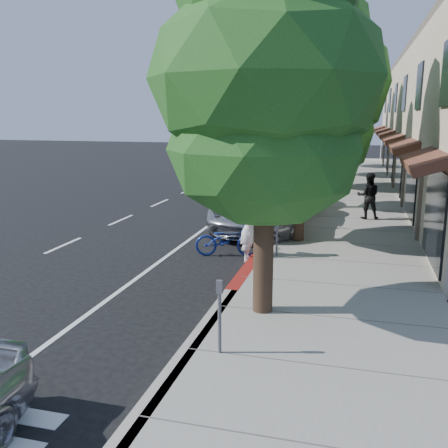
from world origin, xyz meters
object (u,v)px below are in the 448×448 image
(white_pickup, at_px, (300,171))
(street_tree_2, at_px, (318,105))
(street_tree_5, at_px, (337,107))
(dark_sedan, at_px, (281,192))
(dark_suv_far, at_px, (301,160))
(pedestrian, at_px, (368,196))
(street_tree_3, at_px, (327,101))
(cyclist, at_px, (249,228))
(silver_suv, at_px, (266,204))
(street_tree_1, at_px, (302,88))
(street_tree_0, at_px, (266,85))
(street_tree_4, at_px, (333,102))
(bicycle, at_px, (227,240))

(white_pickup, bearing_deg, street_tree_2, -86.28)
(street_tree_5, height_order, dark_sedan, street_tree_5)
(dark_sedan, bearing_deg, dark_suv_far, 96.89)
(street_tree_5, xyz_separation_m, pedestrian, (2.17, -19.97, -3.61))
(dark_suv_far, bearing_deg, street_tree_3, -76.06)
(street_tree_3, bearing_deg, cyclist, -94.58)
(street_tree_5, relative_size, dark_sedan, 1.53)
(street_tree_2, height_order, white_pickup, street_tree_2)
(silver_suv, relative_size, dark_sedan, 1.31)
(dark_sedan, bearing_deg, street_tree_1, -72.44)
(street_tree_3, distance_m, silver_suv, 10.67)
(street_tree_0, distance_m, dark_sedan, 12.34)
(street_tree_0, relative_size, dark_suv_far, 1.66)
(silver_suv, bearing_deg, white_pickup, 93.50)
(street_tree_0, xyz_separation_m, cyclist, (-1.13, 3.89, -3.61))
(cyclist, bearing_deg, street_tree_0, -171.24)
(silver_suv, bearing_deg, street_tree_4, 88.45)
(street_tree_4, distance_m, silver_suv, 16.39)
(street_tree_0, height_order, bicycle, street_tree_0)
(bicycle, bearing_deg, white_pickup, -15.68)
(street_tree_3, distance_m, bicycle, 14.57)
(silver_suv, bearing_deg, street_tree_1, -53.52)
(dark_suv_far, bearing_deg, pedestrian, -75.04)
(street_tree_4, distance_m, cyclist, 20.51)
(street_tree_1, height_order, cyclist, street_tree_1)
(street_tree_1, xyz_separation_m, white_pickup, (-1.40, 13.12, -3.92))
(street_tree_4, distance_m, bicycle, 20.37)
(street_tree_5, distance_m, white_pickup, 11.59)
(street_tree_0, distance_m, street_tree_5, 30.00)
(pedestrian, bearing_deg, street_tree_3, -79.71)
(cyclist, height_order, dark_suv_far, cyclist)
(street_tree_5, bearing_deg, street_tree_4, -90.00)
(street_tree_2, height_order, street_tree_4, street_tree_4)
(street_tree_0, bearing_deg, street_tree_1, 90.00)
(bicycle, height_order, white_pickup, white_pickup)
(street_tree_0, xyz_separation_m, street_tree_5, (0.00, 30.00, 0.08))
(street_tree_4, bearing_deg, pedestrian, -81.15)
(street_tree_5, distance_m, bicycle, 26.21)
(street_tree_0, xyz_separation_m, street_tree_1, (0.00, 6.00, 0.26))
(street_tree_0, distance_m, bicycle, 6.12)
(bicycle, distance_m, white_pickup, 14.94)
(street_tree_1, bearing_deg, street_tree_2, 90.00)
(street_tree_2, distance_m, cyclist, 8.90)
(street_tree_3, xyz_separation_m, dark_suv_far, (-2.31, 10.05, -4.00))
(street_tree_1, distance_m, white_pickup, 13.77)
(street_tree_3, bearing_deg, street_tree_2, -90.00)
(street_tree_3, bearing_deg, street_tree_0, -90.00)
(white_pickup, distance_m, pedestrian, 9.77)
(street_tree_2, height_order, silver_suv, street_tree_2)
(silver_suv, bearing_deg, street_tree_3, 85.41)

